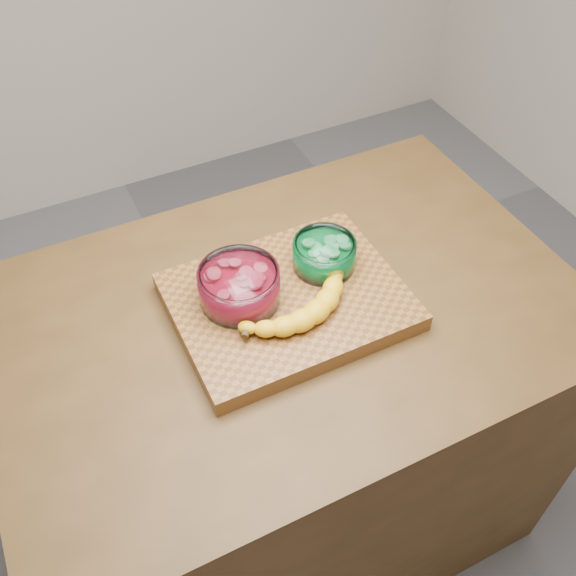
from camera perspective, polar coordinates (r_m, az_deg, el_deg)
name	(u,v)px	position (r m, az deg, el deg)	size (l,w,h in m)	color
ground	(288,503)	(2.06, 0.00, -18.58)	(3.50, 3.50, 0.00)	slate
counter	(288,425)	(1.66, 0.00, -12.11)	(1.20, 0.80, 0.90)	#493015
cutting_board	(288,302)	(1.28, 0.00, -1.22)	(0.45, 0.35, 0.04)	brown
bowl_red	(239,286)	(1.24, -4.35, 0.15)	(0.16, 0.16, 0.07)	white
bowl_green	(324,254)	(1.31, 3.23, 3.02)	(0.13, 0.13, 0.06)	white
banana	(295,299)	(1.24, 0.61, -0.98)	(0.29, 0.18, 0.04)	gold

